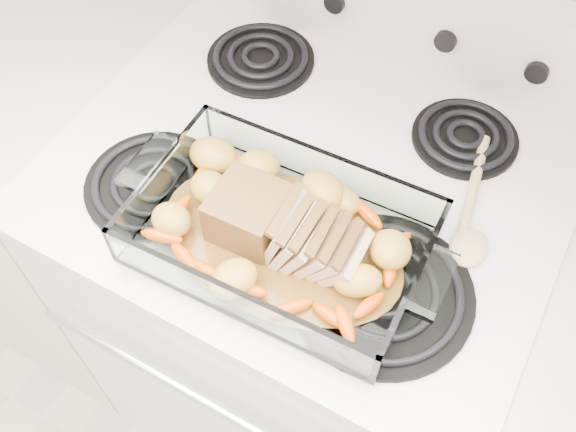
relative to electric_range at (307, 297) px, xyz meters
The scene contains 6 objects.
electric_range is the anchor object (origin of this frame).
counter_left 0.67m from the electric_range, behind, with size 0.58×0.68×0.93m.
baking_dish 0.51m from the electric_range, 78.27° to the right, with size 0.39×0.26×0.07m.
pork_roast 0.53m from the electric_range, 82.70° to the right, with size 0.22×0.10×0.08m.
roast_vegetables 0.51m from the electric_range, 76.68° to the right, with size 0.37×0.20×0.05m.
wooden_spoon 0.53m from the electric_range, ahead, with size 0.08×0.24×0.02m.
Camera 1 is at (0.28, 1.07, 1.71)m, focal length 40.00 mm.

